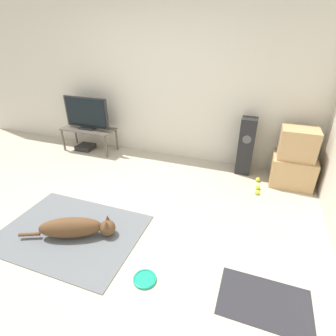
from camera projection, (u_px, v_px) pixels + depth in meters
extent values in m
plane|color=#BCB29E|center=(96.00, 221.00, 3.13)|extent=(12.00, 12.00, 0.00)
cube|color=beige|center=(159.00, 81.00, 4.28)|extent=(8.00, 0.06, 2.55)
cube|color=slate|center=(71.00, 232.00, 2.95)|extent=(1.54, 1.14, 0.01)
ellipsoid|color=brown|center=(71.00, 228.00, 2.83)|extent=(0.70, 0.46, 0.24)
sphere|color=brown|center=(107.00, 228.00, 2.87)|extent=(0.17, 0.17, 0.17)
cone|color=brown|center=(108.00, 218.00, 2.86)|extent=(0.06, 0.06, 0.08)
cone|color=brown|center=(106.00, 224.00, 2.78)|extent=(0.06, 0.06, 0.08)
cylinder|color=brown|center=(29.00, 234.00, 2.83)|extent=(0.22, 0.12, 0.04)
cylinder|color=#199E7A|center=(145.00, 279.00, 2.39)|extent=(0.21, 0.21, 0.02)
torus|color=#199E7A|center=(145.00, 279.00, 2.38)|extent=(0.22, 0.22, 0.02)
cube|color=tan|center=(292.00, 171.00, 3.79)|extent=(0.58, 0.46, 0.42)
cube|color=tan|center=(298.00, 144.00, 3.59)|extent=(0.48, 0.38, 0.43)
cube|color=black|center=(246.00, 146.00, 4.00)|extent=(0.23, 0.23, 0.89)
cylinder|color=#4C4C51|center=(247.00, 139.00, 3.83)|extent=(0.13, 0.00, 0.13)
cube|color=brown|center=(88.00, 129.00, 4.79)|extent=(0.98, 0.42, 0.02)
cylinder|color=brown|center=(63.00, 140.00, 4.87)|extent=(0.04, 0.04, 0.40)
cylinder|color=brown|center=(106.00, 147.00, 4.60)|extent=(0.04, 0.04, 0.40)
cylinder|color=brown|center=(76.00, 134.00, 5.18)|extent=(0.04, 0.04, 0.40)
cylinder|color=brown|center=(117.00, 139.00, 4.90)|extent=(0.04, 0.04, 0.40)
cube|color=#232326|center=(88.00, 128.00, 4.78)|extent=(0.30, 0.20, 0.03)
cube|color=#232326|center=(86.00, 112.00, 4.65)|extent=(0.86, 0.04, 0.55)
cube|color=black|center=(86.00, 113.00, 4.63)|extent=(0.79, 0.01, 0.49)
sphere|color=#C6E033|center=(257.00, 192.00, 3.62)|extent=(0.07, 0.07, 0.07)
sphere|color=#C6E033|center=(258.00, 187.00, 3.74)|extent=(0.07, 0.07, 0.07)
sphere|color=#C6E033|center=(258.00, 180.00, 3.93)|extent=(0.07, 0.07, 0.07)
cube|color=black|center=(86.00, 147.00, 4.99)|extent=(0.30, 0.29, 0.09)
cube|color=#28282D|center=(264.00, 302.00, 2.20)|extent=(0.75, 0.50, 0.01)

